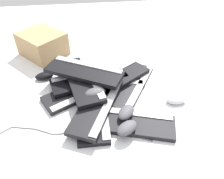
% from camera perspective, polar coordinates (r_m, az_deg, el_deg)
% --- Properties ---
extents(ground_plane, '(3.20, 3.20, 0.00)m').
position_cam_1_polar(ground_plane, '(1.21, -1.19, -2.40)').
color(ground_plane, white).
extents(keyboard_0, '(0.22, 0.46, 0.03)m').
position_cam_1_polar(keyboard_0, '(1.34, -1.12, 3.03)').
color(keyboard_0, black).
rests_on(keyboard_0, ground).
extents(keyboard_1, '(0.34, 0.46, 0.03)m').
position_cam_1_polar(keyboard_1, '(1.25, -7.82, -0.37)').
color(keyboard_1, black).
rests_on(keyboard_1, ground).
extents(keyboard_2, '(0.44, 0.16, 0.03)m').
position_cam_1_polar(keyboard_2, '(1.13, -5.05, -5.30)').
color(keyboard_2, black).
rests_on(keyboard_2, ground).
extents(keyboard_3, '(0.27, 0.46, 0.03)m').
position_cam_1_polar(keyboard_3, '(1.07, 4.41, -8.52)').
color(keyboard_3, black).
rests_on(keyboard_3, ground).
extents(keyboard_4, '(0.45, 0.35, 0.03)m').
position_cam_1_polar(keyboard_4, '(1.29, 5.05, 1.19)').
color(keyboard_4, '#232326').
rests_on(keyboard_4, ground).
extents(keyboard_5, '(0.46, 0.32, 0.03)m').
position_cam_1_polar(keyboard_5, '(1.11, -3.80, -4.03)').
color(keyboard_5, black).
rests_on(keyboard_5, keyboard_2).
extents(keyboard_6, '(0.26, 0.46, 0.03)m').
position_cam_1_polar(keyboard_6, '(1.29, -5.97, 2.76)').
color(keyboard_6, black).
rests_on(keyboard_6, keyboard_1).
extents(keyboard_7, '(0.46, 0.25, 0.03)m').
position_cam_1_polar(keyboard_7, '(1.24, -7.72, 2.65)').
color(keyboard_7, black).
rests_on(keyboard_7, keyboard_6).
extents(keyboard_8, '(0.34, 0.46, 0.03)m').
position_cam_1_polar(keyboard_8, '(1.25, -7.27, 4.72)').
color(keyboard_8, black).
rests_on(keyboard_8, keyboard_7).
extents(keyboard_9, '(0.38, 0.45, 0.03)m').
position_cam_1_polar(keyboard_9, '(1.28, 0.79, 2.66)').
color(keyboard_9, black).
rests_on(keyboard_9, keyboard_0).
extents(mouse_0, '(0.13, 0.12, 0.04)m').
position_cam_1_polar(mouse_0, '(1.07, 3.72, -5.93)').
color(mouse_0, '#4C4C51').
rests_on(mouse_0, keyboard_3).
extents(mouse_1, '(0.07, 0.11, 0.04)m').
position_cam_1_polar(mouse_1, '(1.23, 16.43, -2.53)').
color(mouse_1, silver).
rests_on(mouse_1, ground).
extents(mouse_2, '(0.12, 0.13, 0.04)m').
position_cam_1_polar(mouse_2, '(1.00, 3.93, -9.98)').
color(mouse_2, '#4C4C51').
rests_on(mouse_2, keyboard_3).
extents(mouse_3, '(0.11, 0.13, 0.04)m').
position_cam_1_polar(mouse_3, '(1.26, 0.53, 4.12)').
color(mouse_3, '#4C4C51').
rests_on(mouse_3, keyboard_9).
extents(mouse_4, '(0.09, 0.12, 0.04)m').
position_cam_1_polar(mouse_4, '(1.13, -4.39, -0.76)').
color(mouse_4, '#4C4C51').
rests_on(mouse_4, keyboard_5).
extents(mouse_5, '(0.09, 0.12, 0.04)m').
position_cam_1_polar(mouse_5, '(1.41, -17.26, 3.43)').
color(mouse_5, black).
rests_on(mouse_5, ground).
extents(mouse_6, '(0.12, 0.13, 0.04)m').
position_cam_1_polar(mouse_6, '(1.30, 0.50, 5.48)').
color(mouse_6, '#B7B7BC').
rests_on(mouse_6, keyboard_9).
extents(cable_0, '(0.22, 0.90, 0.01)m').
position_cam_1_polar(cable_0, '(1.07, -16.25, -11.71)').
color(cable_0, '#59595B').
rests_on(cable_0, ground).
extents(cardboard_box, '(0.38, 0.38, 0.16)m').
position_cam_1_polar(cardboard_box, '(1.64, -17.69, 11.27)').
color(cardboard_box, tan).
rests_on(cardboard_box, ground).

